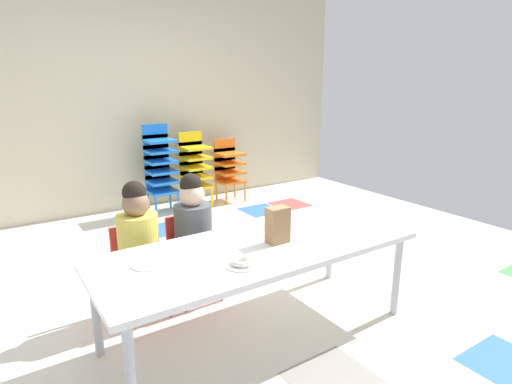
% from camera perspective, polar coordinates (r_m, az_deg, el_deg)
% --- Properties ---
extents(ground_plane, '(6.30, 4.73, 0.02)m').
position_cam_1_polar(ground_plane, '(3.38, -5.60, -12.18)').
color(ground_plane, silver).
extents(back_wall, '(6.30, 0.10, 2.76)m').
position_cam_1_polar(back_wall, '(5.23, -18.64, 12.57)').
color(back_wall, beige).
rests_on(back_wall, ground_plane).
extents(craft_table, '(1.93, 0.76, 0.58)m').
position_cam_1_polar(craft_table, '(2.51, 0.40, -8.24)').
color(craft_table, white).
rests_on(craft_table, ground_plane).
extents(seated_child_near_camera, '(0.34, 0.34, 0.92)m').
position_cam_1_polar(seated_child_near_camera, '(2.81, -15.81, -5.92)').
color(seated_child_near_camera, red).
rests_on(seated_child_near_camera, ground_plane).
extents(seated_child_middle_seat, '(0.32, 0.31, 0.92)m').
position_cam_1_polar(seated_child_middle_seat, '(2.94, -8.62, -4.58)').
color(seated_child_middle_seat, red).
rests_on(seated_child_middle_seat, ground_plane).
extents(kid_chair_blue_stack, '(0.32, 0.30, 1.04)m').
position_cam_1_polar(kid_chair_blue_stack, '(5.03, -12.97, 3.69)').
color(kid_chair_blue_stack, blue).
rests_on(kid_chair_blue_stack, ground_plane).
extents(kid_chair_yellow_stack, '(0.32, 0.30, 0.92)m').
position_cam_1_polar(kid_chair_yellow_stack, '(5.21, -8.37, 3.61)').
color(kid_chair_yellow_stack, yellow).
rests_on(kid_chair_yellow_stack, ground_plane).
extents(kid_chair_orange_stack, '(0.32, 0.30, 0.80)m').
position_cam_1_polar(kid_chair_orange_stack, '(5.44, -3.76, 3.56)').
color(kid_chair_orange_stack, orange).
rests_on(kid_chair_orange_stack, ground_plane).
extents(paper_bag_brown, '(0.13, 0.09, 0.22)m').
position_cam_1_polar(paper_bag_brown, '(2.50, 2.96, -4.51)').
color(paper_bag_brown, '#9E754C').
rests_on(paper_bag_brown, craft_table).
extents(paper_plate_near_edge, '(0.18, 0.18, 0.01)m').
position_cam_1_polar(paper_plate_near_edge, '(2.24, -1.90, -9.89)').
color(paper_plate_near_edge, white).
rests_on(paper_plate_near_edge, craft_table).
extents(paper_plate_center_table, '(0.18, 0.18, 0.01)m').
position_cam_1_polar(paper_plate_center_table, '(2.31, -14.45, -9.51)').
color(paper_plate_center_table, white).
rests_on(paper_plate_center_table, craft_table).
extents(donut_powdered_on_plate, '(0.12, 0.12, 0.03)m').
position_cam_1_polar(donut_powdered_on_plate, '(2.23, -1.90, -9.43)').
color(donut_powdered_on_plate, white).
rests_on(donut_powdered_on_plate, craft_table).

